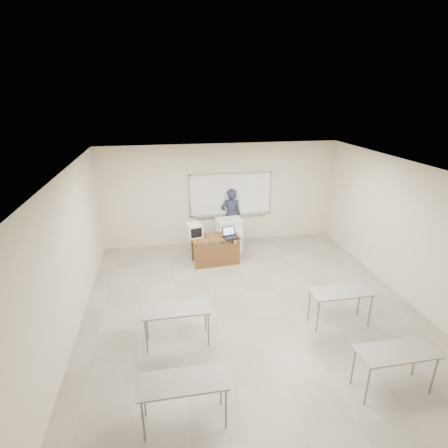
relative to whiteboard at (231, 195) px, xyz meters
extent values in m
cube|color=gray|center=(-0.30, -3.97, -1.49)|extent=(7.00, 8.00, 0.01)
cube|color=white|center=(0.00, 0.00, 0.02)|extent=(2.40, 0.03, 1.20)
cube|color=#B7BABC|center=(0.00, 0.00, 0.64)|extent=(2.48, 0.04, 0.04)
cube|color=#B7BABC|center=(0.00, 0.00, -0.60)|extent=(2.48, 0.04, 0.04)
cube|color=#B7BABC|center=(-1.22, 0.00, 0.02)|extent=(0.04, 0.04, 1.28)
cube|color=#B7BABC|center=(1.22, 0.00, 0.02)|extent=(0.04, 0.04, 1.28)
cube|color=#B7BABC|center=(0.00, -0.05, -0.64)|extent=(2.16, 0.07, 0.02)
cube|color=gray|center=(-1.90, -4.47, -0.77)|extent=(1.20, 0.50, 0.03)
cylinder|color=slate|center=(-2.45, -4.67, -1.13)|extent=(0.03, 0.03, 0.70)
cylinder|color=slate|center=(-1.35, -4.67, -1.13)|extent=(0.03, 0.03, 0.70)
cylinder|color=slate|center=(-2.45, -4.27, -1.13)|extent=(0.03, 0.03, 0.70)
cylinder|color=slate|center=(-1.35, -4.27, -1.13)|extent=(0.03, 0.03, 0.70)
cube|color=gray|center=(1.30, -4.47, -0.77)|extent=(1.20, 0.50, 0.03)
cylinder|color=slate|center=(0.75, -4.67, -1.13)|extent=(0.03, 0.03, 0.70)
cylinder|color=slate|center=(1.85, -4.67, -1.13)|extent=(0.03, 0.03, 0.70)
cylinder|color=slate|center=(0.75, -4.27, -1.13)|extent=(0.03, 0.03, 0.70)
cylinder|color=slate|center=(1.85, -4.27, -1.13)|extent=(0.03, 0.03, 0.70)
cube|color=gray|center=(-1.90, -6.17, -0.77)|extent=(1.20, 0.50, 0.03)
cylinder|color=slate|center=(-2.45, -6.37, -1.13)|extent=(0.03, 0.03, 0.70)
cylinder|color=slate|center=(-1.35, -6.37, -1.13)|extent=(0.03, 0.03, 0.70)
cylinder|color=slate|center=(-2.45, -5.97, -1.13)|extent=(0.03, 0.03, 0.70)
cylinder|color=slate|center=(-1.35, -5.97, -1.13)|extent=(0.03, 0.03, 0.70)
cube|color=gray|center=(1.30, -6.17, -0.77)|extent=(1.20, 0.50, 0.03)
cylinder|color=slate|center=(0.75, -6.37, -1.13)|extent=(0.03, 0.03, 0.70)
cylinder|color=slate|center=(1.85, -6.37, -1.13)|extent=(0.03, 0.03, 0.70)
cylinder|color=slate|center=(0.75, -5.97, -1.13)|extent=(0.03, 0.03, 0.70)
cylinder|color=slate|center=(1.85, -5.97, -1.13)|extent=(0.03, 0.03, 0.70)
cube|color=brown|center=(-0.70, -1.37, -0.75)|extent=(1.27, 0.63, 0.04)
cube|color=brown|center=(-0.70, -1.67, -1.17)|extent=(1.21, 0.03, 0.63)
cylinder|color=#4F3214|center=(-1.27, -1.63, -1.12)|extent=(0.06, 0.06, 0.71)
cylinder|color=#4F3214|center=(-0.13, -1.63, -1.12)|extent=(0.06, 0.06, 0.71)
cylinder|color=#4F3214|center=(-1.27, -1.11, -1.12)|extent=(0.06, 0.06, 0.71)
cylinder|color=#4F3214|center=(-0.13, -1.11, -1.12)|extent=(0.06, 0.06, 0.71)
cube|color=white|center=(-0.19, -0.77, -1.00)|extent=(0.67, 0.48, 0.96)
cube|color=white|center=(-0.19, -0.77, -0.50)|extent=(0.71, 0.52, 0.04)
cube|color=beige|center=(-1.25, -1.22, -0.55)|extent=(0.37, 0.39, 0.35)
cube|color=beige|center=(-1.25, -1.44, -0.55)|extent=(0.39, 0.04, 0.37)
cube|color=black|center=(-1.25, -1.46, -0.55)|extent=(0.30, 0.01, 0.26)
cube|color=black|center=(-0.30, -1.55, -0.72)|extent=(0.36, 0.26, 0.02)
cube|color=black|center=(-0.30, -1.56, -0.71)|extent=(0.30, 0.15, 0.01)
cube|color=black|center=(-0.30, -1.38, -0.59)|extent=(0.36, 0.08, 0.25)
cube|color=#82B2D9|center=(-0.30, -1.39, -0.58)|extent=(0.31, 0.05, 0.19)
ellipsoid|color=#ABAEB4|center=(-0.50, -1.32, -0.71)|extent=(0.11, 0.08, 0.04)
cube|color=beige|center=(-0.34, -0.89, -0.47)|extent=(0.45, 0.24, 0.02)
imported|color=black|center=(0.00, -0.07, -0.63)|extent=(0.64, 0.43, 1.70)
camera|label=1|loc=(-2.02, -9.84, 2.88)|focal=28.00mm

